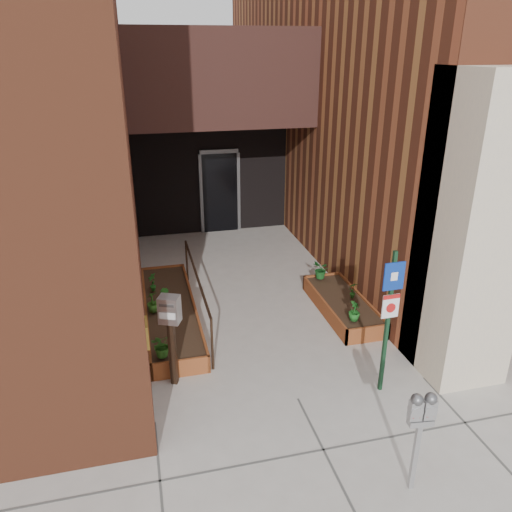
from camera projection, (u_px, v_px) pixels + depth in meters
ground at (298, 399)px, 7.06m from camera, size 80.00×80.00×0.00m
architecture at (201, 29)px, 11.28m from camera, size 20.00×14.60×10.00m
planter_left at (171, 313)px, 9.09m from camera, size 0.90×3.60×0.30m
planter_right at (342, 306)px, 9.34m from camera, size 0.80×2.20×0.30m
handrail at (197, 281)px, 8.92m from camera, size 0.04×3.34×0.90m
parking_meter at (421, 416)px, 5.26m from camera, size 0.30×0.15×1.29m
sign_post at (390, 309)px, 6.74m from camera, size 0.30×0.08×2.18m
payment_dropbox at (170, 322)px, 7.01m from camera, size 0.34×0.31×1.43m
shrub_left_a at (162, 345)px, 7.46m from camera, size 0.47×0.47×0.37m
shrub_left_b at (165, 298)px, 8.89m from camera, size 0.27×0.27×0.35m
shrub_left_c at (153, 302)px, 8.73m from camera, size 0.30×0.30×0.38m
shrub_left_d at (152, 282)px, 9.48m from camera, size 0.23×0.23×0.36m
shrub_right_a at (354, 311)px, 8.45m from camera, size 0.27×0.27×0.35m
shrub_right_b at (353, 290)px, 9.22m from camera, size 0.17×0.17×0.32m
shrub_right_c at (321, 270)px, 9.99m from camera, size 0.34×0.34×0.38m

